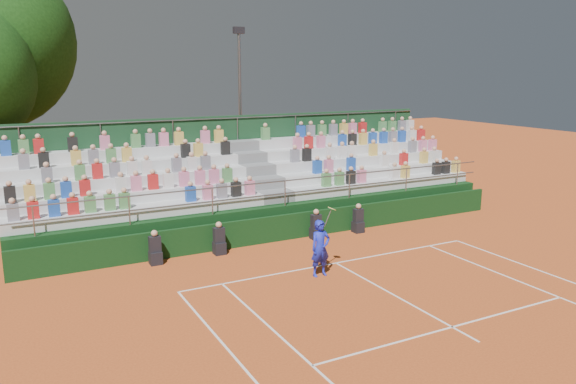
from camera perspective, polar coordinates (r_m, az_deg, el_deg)
ground at (r=19.22m, az=4.89°, el=-7.22°), size 90.00×90.00×0.00m
courtside_wall at (r=21.70m, az=0.37°, el=-3.50°), size 20.00×0.15×1.00m
line_officials at (r=20.79m, az=-2.07°, el=-4.29°), size 8.63×0.40×1.19m
grandstand at (r=24.38m, az=-3.21°, el=-0.33°), size 20.00×5.20×4.40m
tennis_player at (r=17.78m, az=3.32°, el=-5.71°), size 0.86×0.44×2.22m
floodlight_mast at (r=30.96m, az=-4.91°, el=9.63°), size 0.60×0.25×8.66m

